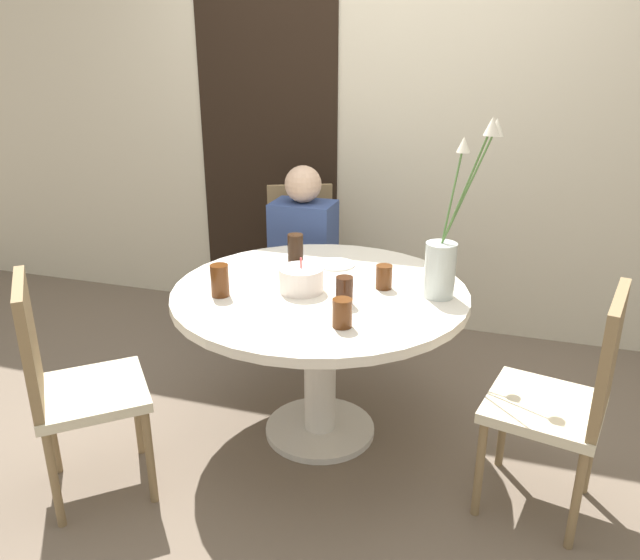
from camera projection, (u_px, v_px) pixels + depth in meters
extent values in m
plane|color=#6B5B4C|center=(320.00, 431.00, 2.89)|extent=(16.00, 16.00, 0.00)
cube|color=beige|center=(390.00, 113.00, 3.62)|extent=(8.00, 0.05, 2.60)
cube|color=black|center=(268.00, 155.00, 3.91)|extent=(0.90, 0.01, 2.05)
cylinder|color=silver|center=(320.00, 293.00, 2.64)|extent=(1.25, 1.25, 0.04)
cylinder|color=silver|center=(320.00, 364.00, 2.76)|extent=(0.14, 0.14, 0.64)
cylinder|color=silver|center=(320.00, 428.00, 2.88)|extent=(0.50, 0.50, 0.03)
cube|color=beige|center=(303.00, 273.00, 3.62)|extent=(0.53, 0.53, 0.04)
cube|color=olive|center=(300.00, 223.00, 3.70)|extent=(0.36, 0.18, 0.46)
cylinder|color=olive|center=(276.00, 322.00, 3.52)|extent=(0.03, 0.03, 0.41)
cylinder|color=olive|center=(335.00, 319.00, 3.56)|extent=(0.03, 0.03, 0.41)
cylinder|color=olive|center=(274.00, 299.00, 3.84)|extent=(0.03, 0.03, 0.41)
cylinder|color=olive|center=(328.00, 297.00, 3.87)|extent=(0.03, 0.03, 0.41)
cube|color=beige|center=(92.00, 393.00, 2.38)|extent=(0.56, 0.56, 0.04)
cube|color=olive|center=(29.00, 343.00, 2.23)|extent=(0.28, 0.31, 0.46)
cylinder|color=olive|center=(150.00, 457.00, 2.38)|extent=(0.03, 0.03, 0.41)
cylinder|color=olive|center=(137.00, 411.00, 2.67)|extent=(0.03, 0.03, 0.41)
cylinder|color=olive|center=(54.00, 480.00, 2.25)|extent=(0.03, 0.03, 0.41)
cylinder|color=olive|center=(52.00, 429.00, 2.55)|extent=(0.03, 0.03, 0.41)
cube|color=beige|center=(544.00, 407.00, 2.29)|extent=(0.48, 0.48, 0.04)
cube|color=olive|center=(609.00, 358.00, 2.12)|extent=(0.12, 0.38, 0.46)
cylinder|color=olive|center=(503.00, 423.00, 2.59)|extent=(0.03, 0.03, 0.41)
cylinder|color=olive|center=(479.00, 469.00, 2.31)|extent=(0.03, 0.03, 0.41)
cylinder|color=olive|center=(591.00, 448.00, 2.43)|extent=(0.03, 0.03, 0.41)
cylinder|color=olive|center=(576.00, 500.00, 2.15)|extent=(0.03, 0.03, 0.41)
cylinder|color=white|center=(301.00, 280.00, 2.59)|extent=(0.19, 0.19, 0.10)
cylinder|color=#E54C4C|center=(301.00, 263.00, 2.57)|extent=(0.01, 0.01, 0.04)
cylinder|color=silver|center=(440.00, 270.00, 2.52)|extent=(0.13, 0.13, 0.23)
cylinder|color=#4C7538|center=(453.00, 194.00, 2.46)|extent=(0.05, 0.14, 0.38)
cone|color=silver|center=(464.00, 145.00, 2.45)|extent=(0.06, 0.06, 0.06)
cylinder|color=#4C7538|center=(465.00, 188.00, 2.33)|extent=(0.16, 0.11, 0.48)
cone|color=silver|center=(492.00, 126.00, 2.18)|extent=(0.06, 0.06, 0.07)
cylinder|color=#4C7538|center=(468.00, 187.00, 2.40)|extent=(0.17, 0.06, 0.46)
cone|color=silver|center=(497.00, 127.00, 2.32)|extent=(0.06, 0.06, 0.07)
cylinder|color=white|center=(336.00, 264.00, 2.91)|extent=(0.18, 0.18, 0.01)
cylinder|color=#51280F|center=(384.00, 277.00, 2.62)|extent=(0.07, 0.07, 0.10)
cylinder|color=#51280F|center=(220.00, 280.00, 2.54)|extent=(0.08, 0.08, 0.13)
cylinder|color=#51280F|center=(342.00, 313.00, 2.27)|extent=(0.07, 0.07, 0.11)
cylinder|color=#33190C|center=(344.00, 291.00, 2.46)|extent=(0.07, 0.07, 0.11)
cylinder|color=black|center=(295.00, 248.00, 2.94)|extent=(0.07, 0.07, 0.13)
cube|color=#383333|center=(304.00, 311.00, 3.62)|extent=(0.31, 0.24, 0.45)
cube|color=#33477F|center=(304.00, 239.00, 3.46)|extent=(0.34, 0.24, 0.42)
sphere|color=#D1A889|center=(303.00, 184.00, 3.35)|extent=(0.20, 0.20, 0.20)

